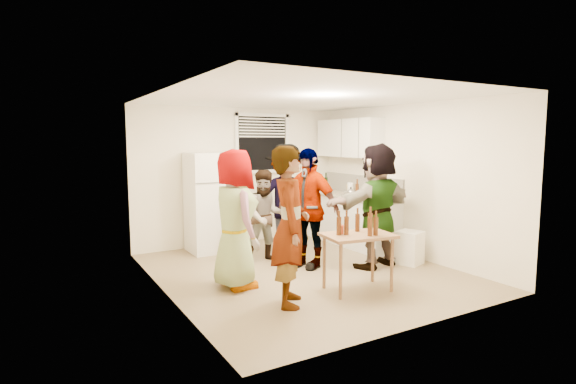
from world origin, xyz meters
TOP-DOWN VIEW (x-y plane):
  - room at (0.00, 0.00)m, footprint 4.00×4.50m
  - window at (0.45, 2.21)m, footprint 1.12×0.10m
  - refrigerator at (-0.75, 1.88)m, footprint 0.70×0.70m
  - counter_lower at (1.70, 1.15)m, footprint 0.60×2.20m
  - countertop at (1.70, 1.15)m, footprint 0.64×2.22m
  - backsplash at (1.99, 1.15)m, footprint 0.03×2.20m
  - upper_cabinets at (1.83, 1.35)m, footprint 0.34×1.60m
  - kettle at (1.65, 1.04)m, footprint 0.23×0.20m
  - paper_towel at (1.68, 1.09)m, footprint 0.11×0.11m
  - wine_bottle at (1.75, 1.97)m, footprint 0.07×0.07m
  - beer_bottle_counter at (1.60, 0.80)m, footprint 0.06×0.06m
  - blue_cup at (1.45, 0.51)m, footprint 0.08×0.08m
  - picture_frame at (1.92, 1.40)m, footprint 0.02×0.19m
  - trash_bin at (1.64, -0.46)m, footprint 0.44×0.44m
  - serving_table at (0.16, -1.03)m, footprint 0.94×0.70m
  - beer_bottle_table at (0.41, -0.97)m, footprint 0.06×0.06m
  - red_cup at (-0.03, -0.90)m, footprint 0.08×0.08m
  - guest_grey at (-1.14, -0.12)m, footprint 1.81×0.90m
  - guest_stripe at (-0.84, -1.02)m, footprint 1.93×1.51m
  - guest_back_left at (-0.22, 0.76)m, footprint 1.01×1.57m
  - guest_back_right at (0.26, 0.98)m, footprint 1.73×2.14m
  - guest_black at (0.19, 0.21)m, footprint 2.07×1.68m
  - guest_orange at (1.10, -0.31)m, footprint 2.02×2.13m

SIDE VIEW (x-z plane):
  - room at x=0.00m, z-range -1.25..1.25m
  - serving_table at x=0.16m, z-range -0.36..0.36m
  - guest_grey at x=-1.14m, z-range -0.29..0.29m
  - guest_stripe at x=-0.84m, z-range -0.22..0.22m
  - guest_back_left at x=-0.22m, z-range -0.28..0.28m
  - guest_back_right at x=0.26m, z-range -0.34..0.34m
  - guest_black at x=0.19m, z-range -0.22..0.22m
  - guest_orange at x=1.10m, z-range -0.28..0.28m
  - trash_bin at x=1.64m, z-range -0.01..0.51m
  - counter_lower at x=1.70m, z-range 0.00..0.86m
  - beer_bottle_table at x=0.41m, z-range 0.61..0.85m
  - red_cup at x=-0.03m, z-range 0.67..0.79m
  - refrigerator at x=-0.75m, z-range 0.00..1.70m
  - countertop at x=1.70m, z-range 0.86..0.90m
  - paper_towel at x=1.68m, z-range 0.78..1.02m
  - beer_bottle_counter at x=1.60m, z-range 0.78..1.02m
  - kettle at x=1.65m, z-range 0.81..0.99m
  - wine_bottle at x=1.75m, z-range 0.76..1.04m
  - blue_cup at x=1.45m, z-range 0.84..0.96m
  - picture_frame at x=1.92m, z-range 0.90..1.05m
  - backsplash at x=1.99m, z-range 0.90..1.26m
  - window at x=0.45m, z-range 1.32..2.38m
  - upper_cabinets at x=1.83m, z-range 1.60..2.30m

